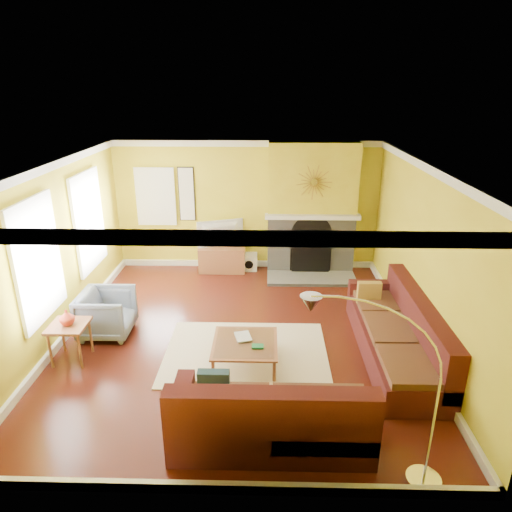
{
  "coord_description": "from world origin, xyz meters",
  "views": [
    {
      "loc": [
        0.43,
        -6.33,
        3.77
      ],
      "look_at": [
        0.26,
        0.4,
        1.21
      ],
      "focal_mm": 32.0,
      "sensor_mm": 36.0,
      "label": 1
    }
  ],
  "objects_px": {
    "sectional_sofa": "(313,342)",
    "coffee_table": "(245,353)",
    "media_console": "(222,259)",
    "side_table": "(71,342)",
    "arc_lamp": "(377,397)",
    "armchair": "(107,313)"
  },
  "relations": [
    {
      "from": "side_table",
      "to": "armchair",
      "type": "bearing_deg",
      "value": 69.09
    },
    {
      "from": "coffee_table",
      "to": "armchair",
      "type": "relative_size",
      "value": 1.14
    },
    {
      "from": "media_console",
      "to": "armchair",
      "type": "height_order",
      "value": "armchair"
    },
    {
      "from": "sectional_sofa",
      "to": "armchair",
      "type": "xyz_separation_m",
      "value": [
        -3.16,
        0.91,
        -0.09
      ]
    },
    {
      "from": "side_table",
      "to": "arc_lamp",
      "type": "xyz_separation_m",
      "value": [
        3.85,
        -2.08,
        0.74
      ]
    },
    {
      "from": "sectional_sofa",
      "to": "arc_lamp",
      "type": "relative_size",
      "value": 1.76
    },
    {
      "from": "armchair",
      "to": "side_table",
      "type": "height_order",
      "value": "armchair"
    },
    {
      "from": "sectional_sofa",
      "to": "armchair",
      "type": "bearing_deg",
      "value": 163.89
    },
    {
      "from": "armchair",
      "to": "sectional_sofa",
      "type": "bearing_deg",
      "value": -106.11
    },
    {
      "from": "sectional_sofa",
      "to": "arc_lamp",
      "type": "xyz_separation_m",
      "value": [
        0.4,
        -1.91,
        0.58
      ]
    },
    {
      "from": "side_table",
      "to": "coffee_table",
      "type": "bearing_deg",
      "value": -1.22
    },
    {
      "from": "armchair",
      "to": "arc_lamp",
      "type": "height_order",
      "value": "arc_lamp"
    },
    {
      "from": "armchair",
      "to": "arc_lamp",
      "type": "bearing_deg",
      "value": -128.38
    },
    {
      "from": "sectional_sofa",
      "to": "armchair",
      "type": "relative_size",
      "value": 4.51
    },
    {
      "from": "sectional_sofa",
      "to": "coffee_table",
      "type": "distance_m",
      "value": 0.98
    },
    {
      "from": "side_table",
      "to": "arc_lamp",
      "type": "height_order",
      "value": "arc_lamp"
    },
    {
      "from": "media_console",
      "to": "arc_lamp",
      "type": "relative_size",
      "value": 0.47
    },
    {
      "from": "sectional_sofa",
      "to": "coffee_table",
      "type": "relative_size",
      "value": 3.97
    },
    {
      "from": "coffee_table",
      "to": "armchair",
      "type": "height_order",
      "value": "armchair"
    },
    {
      "from": "coffee_table",
      "to": "side_table",
      "type": "relative_size",
      "value": 1.58
    },
    {
      "from": "media_console",
      "to": "armchair",
      "type": "distance_m",
      "value": 3.1
    },
    {
      "from": "media_console",
      "to": "side_table",
      "type": "height_order",
      "value": "side_table"
    }
  ]
}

